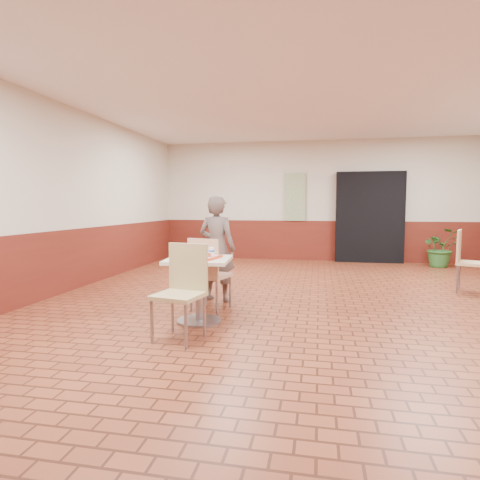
% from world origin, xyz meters
% --- Properties ---
extents(room_shell, '(8.01, 10.01, 3.01)m').
position_xyz_m(room_shell, '(0.00, 0.00, 1.50)').
color(room_shell, brown).
rests_on(room_shell, ground).
extents(wainscot_band, '(8.00, 10.00, 1.00)m').
position_xyz_m(wainscot_band, '(0.00, 0.00, 0.50)').
color(wainscot_band, '#541910').
rests_on(wainscot_band, ground).
extents(corridor_doorway, '(1.60, 0.22, 2.20)m').
position_xyz_m(corridor_doorway, '(1.20, 4.88, 1.10)').
color(corridor_doorway, black).
rests_on(corridor_doorway, ground).
extents(promo_poster, '(0.50, 0.03, 1.20)m').
position_xyz_m(promo_poster, '(-0.60, 4.94, 1.60)').
color(promo_poster, gray).
rests_on(promo_poster, wainscot_band).
extents(main_table, '(0.73, 0.73, 0.77)m').
position_xyz_m(main_table, '(-1.40, -0.76, 0.52)').
color(main_table, beige).
rests_on(main_table, ground).
extents(chair_main_front, '(0.54, 0.54, 0.99)m').
position_xyz_m(chair_main_front, '(-1.40, -1.34, 0.55)').
color(chair_main_front, tan).
rests_on(chair_main_front, ground).
extents(chair_main_back, '(0.54, 0.54, 0.97)m').
position_xyz_m(chair_main_back, '(-1.43, -0.24, 0.54)').
color(chair_main_back, tan).
rests_on(chair_main_back, ground).
extents(customer, '(0.62, 0.47, 1.54)m').
position_xyz_m(customer, '(-1.45, 0.33, 0.77)').
color(customer, brown).
rests_on(customer, ground).
extents(serving_tray, '(0.46, 0.36, 0.03)m').
position_xyz_m(serving_tray, '(-1.40, -0.76, 0.79)').
color(serving_tray, red).
rests_on(serving_tray, main_table).
extents(ring_donut, '(0.12, 0.12, 0.03)m').
position_xyz_m(ring_donut, '(-1.52, -0.73, 0.82)').
color(ring_donut, '#EFD257').
rests_on(ring_donut, serving_tray).
extents(long_john_donut, '(0.16, 0.08, 0.05)m').
position_xyz_m(long_john_donut, '(-1.30, -0.81, 0.82)').
color(long_john_donut, '#C86F3A').
rests_on(long_john_donut, serving_tray).
extents(paper_cup, '(0.07, 0.07, 0.09)m').
position_xyz_m(paper_cup, '(-1.26, -0.66, 0.85)').
color(paper_cup, white).
rests_on(paper_cup, serving_tray).
extents(chair_second_left, '(0.60, 0.60, 1.00)m').
position_xyz_m(chair_second_left, '(2.32, 1.64, 0.56)').
color(chair_second_left, '#D9BB82').
rests_on(chair_second_left, ground).
extents(potted_plant, '(0.93, 0.84, 0.88)m').
position_xyz_m(potted_plant, '(2.70, 4.40, 0.44)').
color(potted_plant, '#296127').
rests_on(potted_plant, ground).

